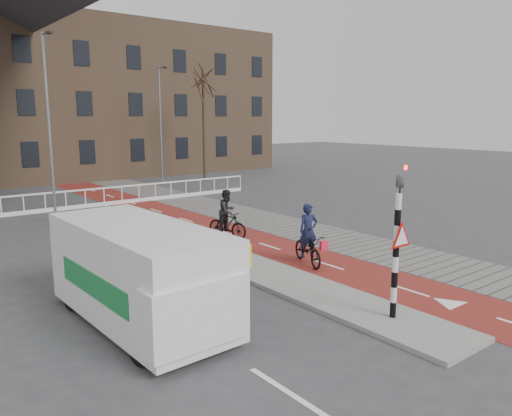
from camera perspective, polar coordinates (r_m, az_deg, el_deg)
ground at (r=13.82m, az=10.09°, el=-9.49°), size 120.00×120.00×0.00m
bike_lane at (r=22.24m, az=-6.70°, el=-1.79°), size 2.50×60.00×0.01m
sidewalk at (r=23.78m, az=-0.94°, el=-0.93°), size 3.00×60.00×0.01m
curb_island at (r=16.19m, az=-2.23°, el=-6.14°), size 1.80×16.00×0.12m
traffic_signal at (r=11.60m, az=15.86°, el=-3.33°), size 0.80×0.80×3.68m
bollard at (r=15.29m, az=-0.74°, el=-5.49°), size 0.12×0.12×0.73m
cyclist_near at (r=16.03m, az=5.98°, el=-4.13°), size 1.24×1.98×1.95m
cyclist_far at (r=19.32m, az=-3.31°, el=-1.17°), size 1.03×1.84×1.91m
van at (r=11.66m, az=-13.20°, el=-7.13°), size 2.30×5.39×2.29m
railing at (r=26.40m, az=-27.10°, el=-0.28°), size 28.00×0.10×0.99m
tree_right at (r=36.74m, az=-5.96°, el=9.37°), size 0.22×0.22×8.13m
streetlight_near at (r=23.32m, az=-22.54°, el=8.12°), size 0.12×0.12×8.13m
streetlight_right at (r=35.98m, az=-10.84°, el=9.19°), size 0.12×0.12×8.08m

